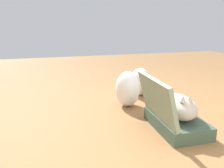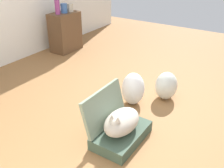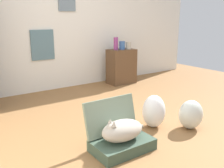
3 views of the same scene
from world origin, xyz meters
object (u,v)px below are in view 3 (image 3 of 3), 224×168
Objects in this scene: vase_round at (122,45)px; vase_short at (128,46)px; suitcase_base at (122,145)px; side_table at (121,66)px; vase_tall at (116,44)px; plastic_bag_white at (154,111)px; cat at (122,130)px; plastic_bag_clear at (191,114)px.

vase_short is at bearing -10.95° from vase_round.
suitcase_base is 2.68m from side_table.
vase_round is at bearing -9.61° from vase_tall.
vase_tall reaches higher than side_table.
vase_tall is (0.81, 1.90, 0.59)m from plastic_bag_white.
vase_round reaches higher than vase_short.
plastic_bag_clear is at bearing -2.40° from cat.
plastic_bag_clear is at bearing -105.88° from side_table.
plastic_bag_clear is 0.51× the size of side_table.
vase_tall is 1.50× the size of vase_round.
vase_round reaches higher than plastic_bag_clear.
plastic_bag_white reaches higher than plastic_bag_clear.
cat is 1.51× the size of plastic_bag_clear.
vase_short is (0.26, -0.05, -0.05)m from vase_tall.
suitcase_base is 2.74m from vase_round.
vase_round reaches higher than cat.
vase_short reaches higher than suitcase_base.
vase_round is (-0.13, 0.03, 0.01)m from vase_short.
vase_round is (0.95, 1.88, 0.55)m from plastic_bag_white.
vase_round reaches higher than suitcase_base.
plastic_bag_white reaches higher than cat.
cat is 0.77× the size of side_table.
suitcase_base is 0.98m from plastic_bag_clear.
suitcase_base is 1.50× the size of plastic_bag_white.
vase_tall is at bearing 169.72° from vase_short.
side_table is at bearing 63.51° from plastic_bag_white.
cat is 1.33× the size of plastic_bag_white.
suitcase_base is at bearing -159.82° from plastic_bag_white.
plastic_bag_clear is (0.98, -0.04, -0.04)m from cat.
plastic_bag_white is (0.65, 0.24, -0.02)m from cat.
vase_short is (1.72, 2.09, 0.68)m from suitcase_base.
vase_short is 0.13m from vase_round.
side_table reaches higher than cat.
vase_short is 0.87× the size of vase_round.
plastic_bag_white is at bearing -116.49° from side_table.
side_table is at bearing 53.32° from suitcase_base.
side_table is 4.95× the size of vase_short.
plastic_bag_clear is 2.32m from vase_round.
cat is 3.83× the size of vase_short.
cat is at bearing -126.80° from side_table.
plastic_bag_white is at bearing 20.18° from suitcase_base.
vase_tall is (1.46, 2.14, 0.73)m from suitcase_base.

